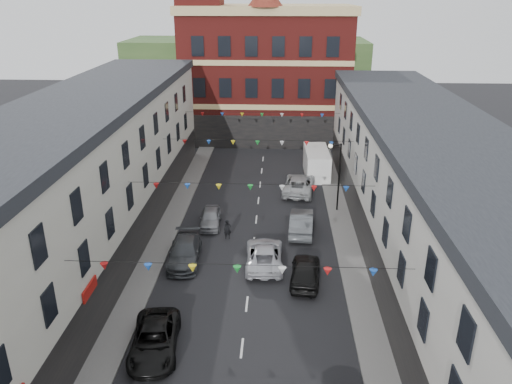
% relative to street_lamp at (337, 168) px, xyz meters
% --- Properties ---
extents(ground, '(160.00, 160.00, 0.00)m').
position_rel_street_lamp_xyz_m(ground, '(-6.55, -14.00, -3.90)').
color(ground, black).
rests_on(ground, ground).
extents(pavement_left, '(1.80, 64.00, 0.15)m').
position_rel_street_lamp_xyz_m(pavement_left, '(-13.45, -12.00, -3.83)').
color(pavement_left, '#605E5B').
rests_on(pavement_left, ground).
extents(pavement_right, '(1.80, 64.00, 0.15)m').
position_rel_street_lamp_xyz_m(pavement_right, '(0.35, -12.00, -3.83)').
color(pavement_right, '#605E5B').
rests_on(pavement_right, ground).
extents(terrace_left, '(8.40, 56.00, 10.70)m').
position_rel_street_lamp_xyz_m(terrace_left, '(-18.33, -13.00, 1.44)').
color(terrace_left, beige).
rests_on(terrace_left, ground).
extents(terrace_right, '(8.40, 56.00, 9.70)m').
position_rel_street_lamp_xyz_m(terrace_right, '(5.23, -13.00, 0.95)').
color(terrace_right, beige).
rests_on(terrace_right, ground).
extents(civic_building, '(20.60, 13.30, 18.50)m').
position_rel_street_lamp_xyz_m(civic_building, '(-6.55, 23.95, 4.23)').
color(civic_building, maroon).
rests_on(civic_building, ground).
extents(clock_tower, '(5.60, 5.60, 30.00)m').
position_rel_street_lamp_xyz_m(clock_tower, '(-14.05, 21.00, 11.03)').
color(clock_tower, maroon).
rests_on(clock_tower, ground).
extents(distant_hill, '(40.00, 14.00, 10.00)m').
position_rel_street_lamp_xyz_m(distant_hill, '(-10.55, 48.00, 1.10)').
color(distant_hill, '#2D4C23').
rests_on(distant_hill, ground).
extents(street_lamp, '(1.10, 0.36, 6.00)m').
position_rel_street_lamp_xyz_m(street_lamp, '(0.00, 0.00, 0.00)').
color(street_lamp, black).
rests_on(street_lamp, ground).
extents(car_left_c, '(2.90, 5.33, 1.42)m').
position_rel_street_lamp_xyz_m(car_left_c, '(-11.05, -18.41, -3.20)').
color(car_left_c, black).
rests_on(car_left_c, ground).
extents(car_left_d, '(2.44, 5.28, 1.50)m').
position_rel_street_lamp_xyz_m(car_left_d, '(-11.18, -9.10, -3.16)').
color(car_left_d, '#42454A').
rests_on(car_left_d, ground).
extents(car_left_e, '(1.82, 4.07, 1.36)m').
position_rel_street_lamp_xyz_m(car_left_e, '(-10.15, -3.27, -3.22)').
color(car_left_e, gray).
rests_on(car_left_e, ground).
extents(car_right_d, '(2.25, 4.74, 1.56)m').
position_rel_street_lamp_xyz_m(car_right_d, '(-2.95, -11.30, -3.12)').
color(car_right_d, black).
rests_on(car_right_d, ground).
extents(car_right_e, '(2.07, 5.12, 1.65)m').
position_rel_street_lamp_xyz_m(car_right_e, '(-2.95, -4.11, -3.08)').
color(car_right_e, '#53575B').
rests_on(car_right_e, ground).
extents(car_right_f, '(3.38, 6.07, 1.61)m').
position_rel_street_lamp_xyz_m(car_right_f, '(-2.86, 4.22, -3.10)').
color(car_right_f, '#B6B8BB').
rests_on(car_right_f, ground).
extents(moving_car, '(2.62, 5.42, 1.49)m').
position_rel_street_lamp_xyz_m(moving_car, '(-5.66, -9.21, -3.16)').
color(moving_car, silver).
rests_on(moving_car, ground).
extents(white_van, '(2.46, 6.03, 2.64)m').
position_rel_street_lamp_xyz_m(white_van, '(-0.95, 9.03, -2.59)').
color(white_van, white).
rests_on(white_van, ground).
extents(pedestrian, '(0.64, 0.51, 1.54)m').
position_rel_street_lamp_xyz_m(pedestrian, '(-8.56, -5.52, -3.14)').
color(pedestrian, black).
rests_on(pedestrian, ground).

